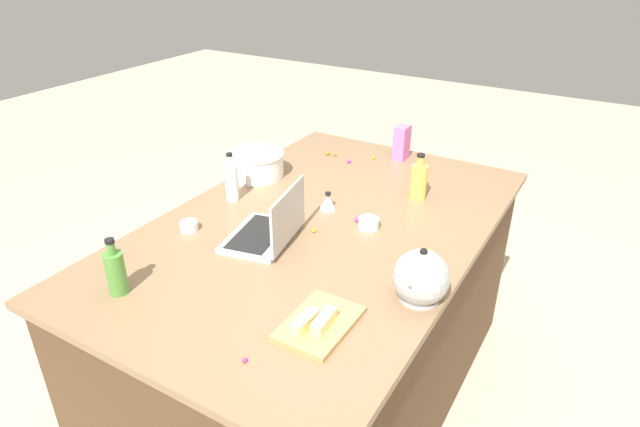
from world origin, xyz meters
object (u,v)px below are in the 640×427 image
object	(u,v)px
kitchen_timer	(328,201)
butter_stick_right	(324,321)
bottle_olive	(116,272)
cutting_board	(319,324)
kettle	(421,278)
candy_bag	(402,142)
mixing_bowl_large	(256,163)
bottle_oil	(419,181)
ramekin_medium	(189,226)
ramekin_small	(369,223)
butter_stick_left	(305,322)
laptop	(270,230)
bottle_vinegar	(231,182)

from	to	relation	value
kitchen_timer	butter_stick_right	bearing A→B (deg)	29.15
bottle_olive	cutting_board	bearing A→B (deg)	105.98
kettle	candy_bag	xyz separation A→B (m)	(-1.08, -0.53, 0.01)
mixing_bowl_large	bottle_oil	world-z (taller)	bottle_oil
candy_bag	kitchen_timer	bearing A→B (deg)	-2.88
butter_stick_right	bottle_olive	bearing A→B (deg)	-75.54
bottle_oil	ramekin_medium	distance (m)	0.98
kettle	ramekin_small	distance (m)	0.48
bottle_oil	cutting_board	distance (m)	0.96
butter_stick_left	kitchen_timer	xyz separation A→B (m)	(-0.71, -0.33, -0.00)
bottle_oil	kettle	xyz separation A→B (m)	(0.68, 0.28, -0.00)
butter_stick_left	cutting_board	bearing A→B (deg)	152.90
laptop	bottle_olive	size ratio (longest dim) A/B	1.76
kettle	kitchen_timer	size ratio (longest dim) A/B	2.77
bottle_olive	butter_stick_right	distance (m)	0.69
bottle_oil	kitchen_timer	bearing A→B (deg)	-44.21
laptop	kettle	world-z (taller)	laptop
cutting_board	kitchen_timer	size ratio (longest dim) A/B	3.44
laptop	kitchen_timer	xyz separation A→B (m)	(-0.33, 0.06, -0.01)
butter_stick_left	butter_stick_right	size ratio (longest dim) A/B	1.00
bottle_oil	candy_bag	distance (m)	0.47
ramekin_medium	bottle_vinegar	bearing A→B (deg)	-175.52
laptop	kettle	xyz separation A→B (m)	(0.06, 0.62, 0.03)
bottle_vinegar	ramekin_medium	bearing A→B (deg)	4.48
ramekin_small	bottle_oil	bearing A→B (deg)	169.41
bottle_vinegar	butter_stick_left	size ratio (longest dim) A/B	1.96
cutting_board	ramekin_small	xyz separation A→B (m)	(-0.61, -0.14, 0.01)
candy_bag	bottle_vinegar	bearing A→B (deg)	-27.79
bottle_oil	kettle	size ratio (longest dim) A/B	0.97
candy_bag	butter_stick_left	bearing A→B (deg)	12.13
laptop	kettle	distance (m)	0.62
bottle_olive	bottle_oil	world-z (taller)	bottle_oil
bottle_olive	ramekin_small	world-z (taller)	bottle_olive
laptop	candy_bag	bearing A→B (deg)	174.81
kettle	ramekin_medium	size ratio (longest dim) A/B	3.02
butter_stick_right	candy_bag	world-z (taller)	candy_bag
mixing_bowl_large	kettle	xyz separation A→B (m)	(0.52, 1.03, 0.02)
bottle_olive	cutting_board	world-z (taller)	bottle_olive
bottle_oil	kettle	distance (m)	0.73
laptop	ramekin_medium	size ratio (longest dim) A/B	4.91
ramekin_small	kitchen_timer	size ratio (longest dim) A/B	1.06
bottle_olive	butter_stick_left	size ratio (longest dim) A/B	1.79
bottle_olive	cutting_board	xyz separation A→B (m)	(-0.18, 0.64, -0.07)
mixing_bowl_large	ramekin_medium	world-z (taller)	mixing_bowl_large
kettle	bottle_vinegar	bearing A→B (deg)	-104.78
ramekin_medium	kettle	bearing A→B (deg)	92.50
bottle_olive	bottle_oil	size ratio (longest dim) A/B	0.96
ramekin_medium	bottle_olive	bearing A→B (deg)	12.11
kettle	cutting_board	distance (m)	0.35
butter_stick_right	kitchen_timer	bearing A→B (deg)	-150.85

